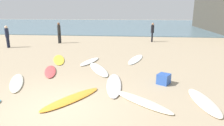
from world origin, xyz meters
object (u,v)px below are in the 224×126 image
(surfboard_1, at_px, (136,59))
(surfboard_6, at_px, (99,69))
(surfboard_2, at_px, (17,82))
(beachgoer_mid, at_px, (59,32))
(surfboard_0, at_px, (204,102))
(surfboard_5, at_px, (72,99))
(surfboard_8, at_px, (142,101))
(surfboard_10, at_px, (114,84))
(beachgoer_near, at_px, (7,35))
(surfboard_9, at_px, (90,61))
(beach_cooler, at_px, (164,79))
(surfboard_7, at_px, (59,60))
(beachgoer_far, at_px, (152,31))
(surfboard_3, at_px, (50,71))

(surfboard_1, height_order, surfboard_6, surfboard_6)
(surfboard_2, height_order, beachgoer_mid, beachgoer_mid)
(surfboard_0, distance_m, surfboard_1, 5.74)
(surfboard_6, bearing_deg, surfboard_5, -120.24)
(surfboard_1, xyz_separation_m, surfboard_8, (0.19, -5.55, 0.01))
(surfboard_10, distance_m, beachgoer_near, 11.44)
(surfboard_9, relative_size, beachgoer_near, 1.16)
(surfboard_6, relative_size, beach_cooler, 5.43)
(surfboard_7, relative_size, beach_cooler, 5.59)
(surfboard_5, bearing_deg, surfboard_6, 118.52)
(surfboard_9, bearing_deg, surfboard_10, -48.21)
(surfboard_5, distance_m, beach_cooler, 3.61)
(surfboard_5, height_order, surfboard_9, surfboard_9)
(surfboard_6, bearing_deg, beachgoer_far, 45.05)
(surfboard_6, height_order, beachgoer_mid, beachgoer_mid)
(surfboard_3, distance_m, beachgoer_near, 8.20)
(surfboard_0, distance_m, beachgoer_mid, 13.88)
(beachgoer_near, bearing_deg, surfboard_7, -133.22)
(surfboard_5, height_order, surfboard_6, surfboard_6)
(surfboard_1, height_order, surfboard_5, surfboard_5)
(surfboard_0, relative_size, surfboard_7, 0.80)
(surfboard_0, distance_m, surfboard_5, 4.16)
(surfboard_8, xyz_separation_m, surfboard_10, (-1.02, 1.34, 0.00))
(surfboard_6, bearing_deg, surfboard_0, -63.98)
(surfboard_0, height_order, surfboard_6, surfboard_0)
(surfboard_1, bearing_deg, beachgoer_mid, -24.66)
(surfboard_2, height_order, surfboard_6, surfboard_6)
(surfboard_0, distance_m, surfboard_10, 3.15)
(surfboard_0, relative_size, beachgoer_near, 1.20)
(surfboard_6, xyz_separation_m, surfboard_9, (-0.75, 1.42, 0.00))
(beachgoer_far, bearing_deg, beachgoer_mid, -69.93)
(surfboard_9, height_order, beach_cooler, beach_cooler)
(surfboard_2, height_order, surfboard_10, surfboard_10)
(surfboard_8, distance_m, beachgoer_mid, 12.92)
(beach_cooler, bearing_deg, surfboard_10, -168.27)
(surfboard_0, xyz_separation_m, beach_cooler, (-1.02, 1.53, 0.16))
(surfboard_5, relative_size, beachgoer_mid, 1.29)
(surfboard_1, relative_size, surfboard_2, 1.12)
(surfboard_1, distance_m, surfboard_9, 2.68)
(surfboard_6, relative_size, surfboard_10, 0.98)
(surfboard_7, distance_m, beachgoer_near, 6.43)
(surfboard_0, bearing_deg, surfboard_7, -42.08)
(surfboard_10, xyz_separation_m, beachgoer_near, (-9.01, 7.00, 0.90))
(surfboard_3, height_order, surfboard_7, surfboard_3)
(surfboard_1, bearing_deg, surfboard_3, 49.82)
(surfboard_2, relative_size, surfboard_6, 0.91)
(surfboard_6, relative_size, beachgoer_near, 1.47)
(surfboard_0, xyz_separation_m, surfboard_10, (-2.93, 1.14, 0.00))
(surfboard_1, xyz_separation_m, surfboard_3, (-3.97, -2.86, 0.01))
(surfboard_2, height_order, beach_cooler, beach_cooler)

